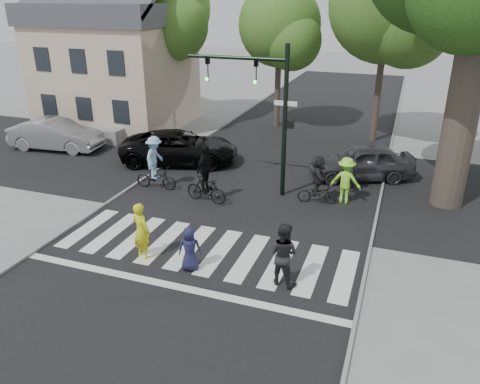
# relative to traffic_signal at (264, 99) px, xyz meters

# --- Properties ---
(ground) EXTENTS (120.00, 120.00, 0.00)m
(ground) POSITION_rel_traffic_signal_xyz_m (-0.35, -6.20, -3.90)
(ground) COLOR gray
(ground) RESTS_ON ground
(road_stem) EXTENTS (10.00, 70.00, 0.01)m
(road_stem) POSITION_rel_traffic_signal_xyz_m (-0.35, -1.20, -3.90)
(road_stem) COLOR black
(road_stem) RESTS_ON ground
(road_cross) EXTENTS (70.00, 10.00, 0.01)m
(road_cross) POSITION_rel_traffic_signal_xyz_m (-0.35, 1.80, -3.89)
(road_cross) COLOR black
(road_cross) RESTS_ON ground
(curb_left) EXTENTS (0.10, 70.00, 0.10)m
(curb_left) POSITION_rel_traffic_signal_xyz_m (-5.40, -1.20, -3.85)
(curb_left) COLOR gray
(curb_left) RESTS_ON ground
(curb_right) EXTENTS (0.10, 70.00, 0.10)m
(curb_right) POSITION_rel_traffic_signal_xyz_m (4.70, -1.20, -3.85)
(curb_right) COLOR gray
(curb_right) RESTS_ON ground
(crosswalk) EXTENTS (10.00, 3.85, 0.01)m
(crosswalk) POSITION_rel_traffic_signal_xyz_m (-0.35, -5.54, -3.89)
(crosswalk) COLOR silver
(crosswalk) RESTS_ON ground
(traffic_signal) EXTENTS (4.45, 0.29, 6.00)m
(traffic_signal) POSITION_rel_traffic_signal_xyz_m (0.00, 0.00, 0.00)
(traffic_signal) COLOR black
(traffic_signal) RESTS_ON ground
(bg_tree_0) EXTENTS (5.46, 5.20, 8.97)m
(bg_tree_0) POSITION_rel_traffic_signal_xyz_m (-14.09, 9.80, 2.24)
(bg_tree_0) COLOR brown
(bg_tree_0) RESTS_ON ground
(bg_tree_1) EXTENTS (6.09, 5.80, 9.80)m
(bg_tree_1) POSITION_rel_traffic_signal_xyz_m (-9.06, 9.28, 2.75)
(bg_tree_1) COLOR brown
(bg_tree_1) RESTS_ON ground
(bg_tree_2) EXTENTS (5.04, 4.80, 8.40)m
(bg_tree_2) POSITION_rel_traffic_signal_xyz_m (-2.11, 10.42, 1.88)
(bg_tree_2) COLOR brown
(bg_tree_2) RESTS_ON ground
(bg_tree_3) EXTENTS (6.30, 6.00, 10.20)m
(bg_tree_3) POSITION_rel_traffic_signal_xyz_m (3.95, 9.07, 3.04)
(bg_tree_3) COLOR brown
(bg_tree_3) RESTS_ON ground
(house) EXTENTS (8.40, 8.10, 8.82)m
(house) POSITION_rel_traffic_signal_xyz_m (-11.85, 7.78, -0.10)
(house) COLOR #C1A48E
(house) RESTS_ON ground
(pedestrian_woman) EXTENTS (0.78, 0.64, 1.85)m
(pedestrian_woman) POSITION_rel_traffic_signal_xyz_m (-1.99, -6.27, -2.98)
(pedestrian_woman) COLOR yellow
(pedestrian_woman) RESTS_ON ground
(pedestrian_child) EXTENTS (0.80, 0.67, 1.40)m
(pedestrian_child) POSITION_rel_traffic_signal_xyz_m (-0.28, -6.42, -3.20)
(pedestrian_child) COLOR #1D1F3E
(pedestrian_child) RESTS_ON ground
(pedestrian_adult) EXTENTS (1.05, 0.90, 1.89)m
(pedestrian_adult) POSITION_rel_traffic_signal_xyz_m (2.49, -6.19, -2.96)
(pedestrian_adult) COLOR black
(pedestrian_adult) RESTS_ON ground
(cyclist_left) EXTENTS (1.83, 1.21, 2.29)m
(cyclist_left) POSITION_rel_traffic_signal_xyz_m (-4.37, -1.12, -2.91)
(cyclist_left) COLOR black
(cyclist_left) RESTS_ON ground
(cyclist_mid) EXTENTS (1.84, 1.14, 2.34)m
(cyclist_mid) POSITION_rel_traffic_signal_xyz_m (-1.82, -1.69, -2.94)
(cyclist_mid) COLOR black
(cyclist_mid) RESTS_ON ground
(cyclist_right) EXTENTS (1.62, 1.50, 1.96)m
(cyclist_right) POSITION_rel_traffic_signal_xyz_m (2.35, -0.31, -3.02)
(cyclist_right) COLOR black
(cyclist_right) RESTS_ON ground
(car_suv) EXTENTS (6.13, 4.08, 1.56)m
(car_suv) POSITION_rel_traffic_signal_xyz_m (-4.91, 2.21, -3.12)
(car_suv) COLOR black
(car_suv) RESTS_ON ground
(car_silver) EXTENTS (5.08, 2.25, 1.62)m
(car_silver) POSITION_rel_traffic_signal_xyz_m (-12.02, 1.93, -3.09)
(car_silver) COLOR #A0A0A5
(car_silver) RESTS_ON ground
(car_grey) EXTENTS (4.89, 3.34, 1.55)m
(car_grey) POSITION_rel_traffic_signal_xyz_m (3.67, 3.00, -3.13)
(car_grey) COLOR #3B3B40
(car_grey) RESTS_ON ground
(bystander_hivis) EXTENTS (1.25, 0.77, 1.86)m
(bystander_hivis) POSITION_rel_traffic_signal_xyz_m (3.35, 0.11, -2.97)
(bystander_hivis) COLOR #96FB35
(bystander_hivis) RESTS_ON ground
(bystander_dark) EXTENTS (0.72, 0.55, 1.78)m
(bystander_dark) POSITION_rel_traffic_signal_xyz_m (3.37, 1.36, -3.01)
(bystander_dark) COLOR black
(bystander_dark) RESTS_ON ground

